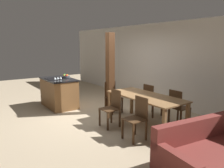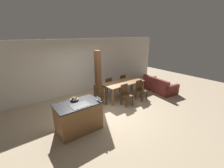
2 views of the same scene
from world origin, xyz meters
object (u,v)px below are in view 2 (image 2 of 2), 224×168
wine_glass_middle (99,98)px  timber_post (98,80)px  kitchen_island (79,117)px  dining_table (123,84)px  fruit_bowl (74,99)px  dining_chair_far_left (107,86)px  dining_chair_head_end (99,95)px  wine_glass_far (97,97)px  couch (159,86)px  dining_chair_near_left (126,94)px  dining_chair_near_right (140,90)px  dining_chair_far_right (121,82)px  wine_glass_near (100,98)px

wine_glass_middle → timber_post: size_ratio=0.06×
kitchen_island → dining_table: kitchen_island is taller
fruit_bowl → dining_chair_far_left: size_ratio=0.29×
dining_chair_head_end → wine_glass_far: bearing=145.7°
kitchen_island → dining_chair_far_left: kitchen_island is taller
kitchen_island → couch: (4.90, 0.49, -0.20)m
dining_chair_near_left → dining_chair_far_left: size_ratio=1.00×
dining_chair_near_right → dining_chair_head_end: 1.96m
fruit_bowl → wine_glass_far: size_ratio=1.84×
timber_post → wine_glass_middle: bearing=-122.2°
fruit_bowl → dining_chair_far_right: size_ratio=0.29×
couch → timber_post: timber_post is taller
wine_glass_middle → dining_chair_head_end: 1.67m
wine_glass_far → dining_table: bearing=29.1°
kitchen_island → dining_chair_head_end: size_ratio=1.50×
dining_chair_near_left → couch: dining_chair_near_left is taller
kitchen_island → couch: kitchen_island is taller
wine_glass_near → dining_chair_near_left: (1.78, 0.74, -0.56)m
wine_glass_middle → dining_chair_far_left: 2.74m
wine_glass_middle → wine_glass_far: bearing=90.0°
dining_chair_near_left → dining_chair_head_end: (-0.93, 0.67, 0.00)m
timber_post → fruit_bowl: bearing=-150.8°
wine_glass_middle → timber_post: (0.81, 1.28, 0.13)m
wine_glass_near → dining_chair_head_end: (0.85, 1.41, -0.56)m
dining_chair_near_left → fruit_bowl: bearing=-176.2°
fruit_bowl → wine_glass_near: (0.59, -0.58, 0.06)m
fruit_bowl → timber_post: (1.40, 0.78, 0.19)m
dining_chair_far_right → dining_chair_head_end: (-1.84, -0.67, 0.00)m
dining_chair_head_end → wine_glass_middle: bearing=147.4°
dining_chair_far_left → dining_chair_far_right: (0.91, 0.00, 0.00)m
wine_glass_near → dining_table: bearing=32.3°
wine_glass_far → dining_chair_head_end: size_ratio=0.16×
couch → timber_post: size_ratio=0.77×
wine_glass_near → dining_chair_far_left: (1.78, 2.09, -0.56)m
wine_glass_far → dining_chair_head_end: bearing=55.7°
wine_glass_far → dining_table: (2.24, 1.24, -0.37)m
dining_chair_far_left → couch: 2.82m
fruit_bowl → dining_chair_far_right: 3.65m
fruit_bowl → dining_chair_far_right: (3.28, 1.50, -0.50)m
wine_glass_far → dining_chair_far_left: wine_glass_far is taller
dining_chair_far_left → dining_chair_head_end: (-0.93, -0.67, 0.00)m
dining_chair_near_right → kitchen_island: bearing=-173.0°
kitchen_island → timber_post: bearing=36.1°
fruit_bowl → dining_table: fruit_bowl is taller
fruit_bowl → wine_glass_middle: (0.59, -0.50, 0.06)m
wine_glass_middle → dining_chair_near_left: wine_glass_middle is taller
dining_chair_head_end → timber_post: timber_post is taller
wine_glass_middle → wine_glass_far: size_ratio=1.00×
kitchen_island → wine_glass_near: bearing=-29.0°
wine_glass_near → dining_table: wine_glass_near is taller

